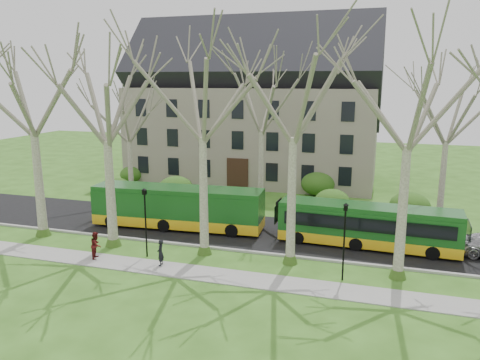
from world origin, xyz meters
name	(u,v)px	position (x,y,z in m)	size (l,w,h in m)	color
ground	(243,261)	(0.00, 0.00, 0.00)	(120.00, 120.00, 0.00)	#335E1B
sidewalk	(231,277)	(0.00, -2.50, 0.03)	(70.00, 2.00, 0.06)	gray
road	(265,233)	(0.00, 5.50, 0.03)	(80.00, 8.00, 0.06)	black
curb	(250,252)	(0.00, 1.50, 0.07)	(80.00, 0.25, 0.14)	#A5A39E
building	(254,106)	(-6.00, 24.00, 8.07)	(26.50, 12.20, 16.00)	gray
tree_row_verge	(245,147)	(0.00, 0.30, 7.00)	(49.00, 7.00, 14.00)	gray
tree_row_far	(267,141)	(-1.33, 11.00, 6.00)	(33.00, 7.00, 12.00)	gray
lamp_row	(239,226)	(0.00, -1.00, 2.57)	(36.22, 0.22, 4.30)	black
hedges	(238,190)	(-4.67, 14.00, 1.00)	(30.60, 8.60, 2.00)	#2C5D1A
bus_lead	(178,207)	(-6.52, 4.84, 1.64)	(12.64, 2.63, 3.16)	#17511B
bus_follow	(367,225)	(7.04, 4.80, 1.49)	(11.46, 2.39, 2.87)	#17511B
pedestrian_a	(160,253)	(-4.47, -2.16, 0.85)	(0.57, 0.38, 1.57)	black
pedestrian_b	(96,245)	(-8.78, -2.25, 0.90)	(0.81, 0.63, 1.67)	#511212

